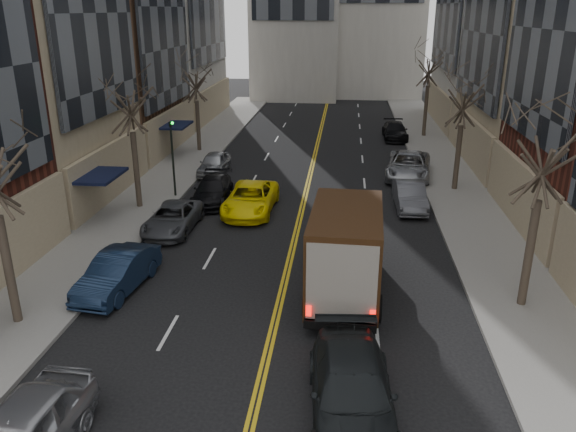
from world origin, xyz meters
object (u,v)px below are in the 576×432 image
(pedestrian, at_px, (324,246))
(taxi, at_px, (251,199))
(ups_truck, at_px, (346,251))
(observer_sedan, at_px, (352,391))

(pedestrian, bearing_deg, taxi, 24.55)
(ups_truck, xyz_separation_m, observer_sedan, (0.23, -6.79, -1.02))
(ups_truck, relative_size, observer_sedan, 1.19)
(ups_truck, distance_m, pedestrian, 2.98)
(ups_truck, distance_m, observer_sedan, 6.87)
(observer_sedan, relative_size, pedestrian, 3.38)
(observer_sedan, bearing_deg, pedestrian, 92.38)
(observer_sedan, height_order, pedestrian, pedestrian)
(taxi, bearing_deg, pedestrian, -54.45)
(ups_truck, distance_m, taxi, 10.24)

